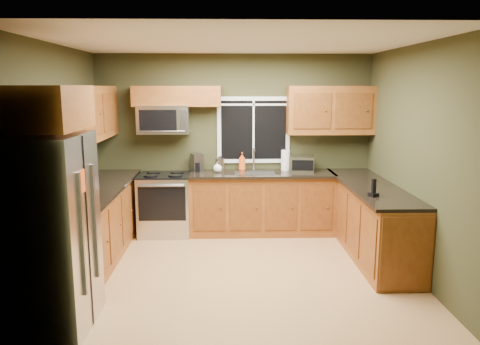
{
  "coord_description": "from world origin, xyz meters",
  "views": [
    {
      "loc": [
        -0.12,
        -5.4,
        2.21
      ],
      "look_at": [
        0.05,
        0.35,
        1.15
      ],
      "focal_mm": 35.0,
      "sensor_mm": 36.0,
      "label": 1
    }
  ],
  "objects_px": {
    "paper_towel_roll": "(285,160)",
    "soap_bottle_c": "(218,166)",
    "refrigerator": "(48,234)",
    "range": "(165,204)",
    "microwave": "(164,119)",
    "coffee_maker": "(197,163)",
    "cordless_phone": "(374,191)",
    "soap_bottle_a": "(242,161)",
    "toaster_oven": "(301,164)",
    "kettle": "(220,164)"
  },
  "relations": [
    {
      "from": "coffee_maker",
      "to": "kettle",
      "type": "xyz_separation_m",
      "value": [
        0.35,
        -0.07,
        -0.01
      ]
    },
    {
      "from": "refrigerator",
      "to": "kettle",
      "type": "distance_m",
      "value": 3.25
    },
    {
      "from": "microwave",
      "to": "paper_towel_roll",
      "type": "bearing_deg",
      "value": 1.56
    },
    {
      "from": "coffee_maker",
      "to": "soap_bottle_c",
      "type": "height_order",
      "value": "coffee_maker"
    },
    {
      "from": "paper_towel_roll",
      "to": "soap_bottle_c",
      "type": "distance_m",
      "value": 1.05
    },
    {
      "from": "range",
      "to": "coffee_maker",
      "type": "relative_size",
      "value": 3.54
    },
    {
      "from": "range",
      "to": "refrigerator",
      "type": "bearing_deg",
      "value": -103.97
    },
    {
      "from": "soap_bottle_a",
      "to": "cordless_phone",
      "type": "bearing_deg",
      "value": -50.18
    },
    {
      "from": "microwave",
      "to": "toaster_oven",
      "type": "xyz_separation_m",
      "value": [
        2.07,
        -0.04,
        -0.67
      ]
    },
    {
      "from": "paper_towel_roll",
      "to": "range",
      "type": "bearing_deg",
      "value": -174.21
    },
    {
      "from": "kettle",
      "to": "soap_bottle_c",
      "type": "distance_m",
      "value": 0.06
    },
    {
      "from": "toaster_oven",
      "to": "range",
      "type": "bearing_deg",
      "value": -177.39
    },
    {
      "from": "refrigerator",
      "to": "toaster_oven",
      "type": "height_order",
      "value": "refrigerator"
    },
    {
      "from": "microwave",
      "to": "paper_towel_roll",
      "type": "xyz_separation_m",
      "value": [
        1.84,
        0.05,
        -0.63
      ]
    },
    {
      "from": "range",
      "to": "kettle",
      "type": "bearing_deg",
      "value": 6.81
    },
    {
      "from": "toaster_oven",
      "to": "coffee_maker",
      "type": "height_order",
      "value": "coffee_maker"
    },
    {
      "from": "range",
      "to": "soap_bottle_a",
      "type": "relative_size",
      "value": 3.38
    },
    {
      "from": "refrigerator",
      "to": "coffee_maker",
      "type": "height_order",
      "value": "refrigerator"
    },
    {
      "from": "refrigerator",
      "to": "toaster_oven",
      "type": "bearing_deg",
      "value": 46.11
    },
    {
      "from": "coffee_maker",
      "to": "cordless_phone",
      "type": "relative_size",
      "value": 1.26
    },
    {
      "from": "paper_towel_roll",
      "to": "soap_bottle_a",
      "type": "relative_size",
      "value": 1.25
    },
    {
      "from": "refrigerator",
      "to": "range",
      "type": "height_order",
      "value": "refrigerator"
    },
    {
      "from": "paper_towel_roll",
      "to": "microwave",
      "type": "bearing_deg",
      "value": -178.44
    },
    {
      "from": "range",
      "to": "cordless_phone",
      "type": "xyz_separation_m",
      "value": [
        2.65,
        -1.58,
        0.53
      ]
    },
    {
      "from": "toaster_oven",
      "to": "coffee_maker",
      "type": "distance_m",
      "value": 1.59
    },
    {
      "from": "refrigerator",
      "to": "paper_towel_roll",
      "type": "distance_m",
      "value": 3.89
    },
    {
      "from": "range",
      "to": "kettle",
      "type": "relative_size",
      "value": 3.76
    },
    {
      "from": "soap_bottle_a",
      "to": "microwave",
      "type": "bearing_deg",
      "value": -176.69
    },
    {
      "from": "refrigerator",
      "to": "coffee_maker",
      "type": "distance_m",
      "value": 3.17
    },
    {
      "from": "microwave",
      "to": "soap_bottle_c",
      "type": "relative_size",
      "value": 4.36
    },
    {
      "from": "range",
      "to": "toaster_oven",
      "type": "xyz_separation_m",
      "value": [
        2.07,
        0.09,
        0.59
      ]
    },
    {
      "from": "kettle",
      "to": "cordless_phone",
      "type": "height_order",
      "value": "kettle"
    },
    {
      "from": "range",
      "to": "toaster_oven",
      "type": "bearing_deg",
      "value": 2.61
    },
    {
      "from": "toaster_oven",
      "to": "soap_bottle_a",
      "type": "height_order",
      "value": "soap_bottle_a"
    },
    {
      "from": "range",
      "to": "cordless_phone",
      "type": "relative_size",
      "value": 4.46
    },
    {
      "from": "cordless_phone",
      "to": "coffee_maker",
      "type": "bearing_deg",
      "value": 141.22
    },
    {
      "from": "refrigerator",
      "to": "range",
      "type": "xyz_separation_m",
      "value": [
        0.69,
        2.77,
        -0.43
      ]
    },
    {
      "from": "coffee_maker",
      "to": "paper_towel_roll",
      "type": "height_order",
      "value": "paper_towel_roll"
    },
    {
      "from": "toaster_oven",
      "to": "paper_towel_roll",
      "type": "xyz_separation_m",
      "value": [
        -0.23,
        0.09,
        0.04
      ]
    },
    {
      "from": "paper_towel_roll",
      "to": "coffee_maker",
      "type": "bearing_deg",
      "value": -179.34
    },
    {
      "from": "refrigerator",
      "to": "range",
      "type": "relative_size",
      "value": 1.92
    },
    {
      "from": "toaster_oven",
      "to": "refrigerator",
      "type": "bearing_deg",
      "value": -133.89
    },
    {
      "from": "range",
      "to": "paper_towel_roll",
      "type": "relative_size",
      "value": 2.71
    },
    {
      "from": "microwave",
      "to": "soap_bottle_a",
      "type": "distance_m",
      "value": 1.34
    },
    {
      "from": "soap_bottle_a",
      "to": "soap_bottle_c",
      "type": "height_order",
      "value": "soap_bottle_a"
    },
    {
      "from": "kettle",
      "to": "cordless_phone",
      "type": "distance_m",
      "value": 2.48
    },
    {
      "from": "soap_bottle_c",
      "to": "cordless_phone",
      "type": "distance_m",
      "value": 2.47
    },
    {
      "from": "kettle",
      "to": "soap_bottle_c",
      "type": "height_order",
      "value": "kettle"
    },
    {
      "from": "coffee_maker",
      "to": "cordless_phone",
      "type": "height_order",
      "value": "coffee_maker"
    },
    {
      "from": "toaster_oven",
      "to": "cordless_phone",
      "type": "distance_m",
      "value": 1.77
    }
  ]
}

